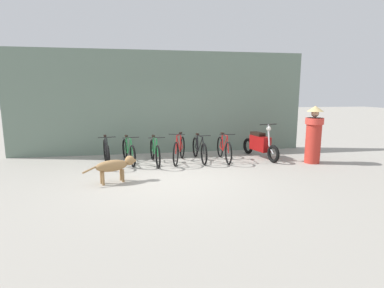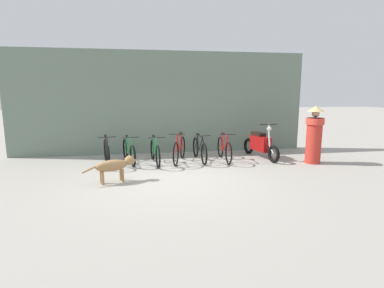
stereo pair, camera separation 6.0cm
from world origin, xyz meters
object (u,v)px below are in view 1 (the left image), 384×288
(bicycle_1, at_px, (129,152))
(person_in_robes, at_px, (314,134))
(bicycle_2, at_px, (155,152))
(bicycle_3, at_px, (179,150))
(bicycle_5, at_px, (224,149))
(stray_dog, at_px, (115,165))
(motorcycle, at_px, (260,144))
(bicycle_0, at_px, (106,153))
(bicycle_4, at_px, (199,150))

(bicycle_1, xyz_separation_m, person_in_robes, (5.24, -0.93, 0.52))
(bicycle_2, relative_size, bicycle_3, 1.04)
(bicycle_3, xyz_separation_m, bicycle_5, (1.34, -0.06, -0.01))
(bicycle_2, height_order, stray_dog, bicycle_2)
(person_in_robes, bearing_deg, bicycle_5, -59.90)
(bicycle_3, distance_m, person_in_robes, 3.89)
(bicycle_5, height_order, motorcycle, motorcycle)
(bicycle_5, bearing_deg, bicycle_1, -92.86)
(bicycle_5, xyz_separation_m, stray_dog, (-3.04, -1.68, 0.04))
(bicycle_0, xyz_separation_m, bicycle_4, (2.68, 0.05, -0.01))
(bicycle_4, bearing_deg, person_in_robes, 72.96)
(bicycle_3, bearing_deg, bicycle_0, -71.51)
(bicycle_0, height_order, bicycle_1, bicycle_0)
(bicycle_0, distance_m, bicycle_4, 2.68)
(bicycle_4, distance_m, person_in_robes, 3.32)
(bicycle_2, xyz_separation_m, bicycle_4, (1.33, 0.17, -0.00))
(bicycle_0, relative_size, bicycle_4, 0.97)
(bicycle_2, relative_size, motorcycle, 0.89)
(bicycle_2, height_order, bicycle_5, bicycle_5)
(bicycle_5, height_order, person_in_robes, person_in_robes)
(person_in_robes, bearing_deg, bicycle_0, -51.08)
(bicycle_1, bearing_deg, motorcycle, 75.96)
(stray_dog, bearing_deg, bicycle_5, 6.77)
(bicycle_2, xyz_separation_m, bicycle_5, (2.05, 0.05, 0.01))
(bicycle_3, relative_size, bicycle_5, 0.99)
(bicycle_1, distance_m, bicycle_3, 1.47)
(bicycle_4, height_order, bicycle_5, bicycle_5)
(bicycle_0, height_order, bicycle_3, bicycle_3)
(motorcycle, bearing_deg, person_in_robes, 43.59)
(bicycle_1, distance_m, person_in_robes, 5.35)
(bicycle_0, xyz_separation_m, stray_dog, (0.36, -1.75, 0.04))
(bicycle_3, bearing_deg, bicycle_5, 105.98)
(bicycle_3, xyz_separation_m, stray_dog, (-1.70, -1.74, 0.03))
(bicycle_5, relative_size, person_in_robes, 0.99)
(motorcycle, distance_m, stray_dog, 4.62)
(bicycle_5, bearing_deg, person_in_robes, 74.80)
(bicycle_4, distance_m, bicycle_5, 0.74)
(bicycle_2, xyz_separation_m, stray_dog, (-0.98, -1.63, 0.06))
(motorcycle, bearing_deg, bicycle_0, -99.89)
(bicycle_3, bearing_deg, stray_dog, -25.71)
(bicycle_5, relative_size, stray_dog, 1.40)
(bicycle_0, xyz_separation_m, bicycle_2, (1.35, -0.12, -0.01))
(motorcycle, xyz_separation_m, stray_dog, (-4.24, -1.84, -0.04))
(bicycle_4, distance_m, stray_dog, 2.93)
(bicycle_3, bearing_deg, bicycle_1, -76.98)
(person_in_robes, bearing_deg, bicycle_4, -58.28)
(bicycle_4, bearing_deg, bicycle_1, -94.52)
(bicycle_4, height_order, stray_dog, bicycle_4)
(bicycle_5, bearing_deg, bicycle_3, -91.32)
(bicycle_0, bearing_deg, motorcycle, 80.73)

